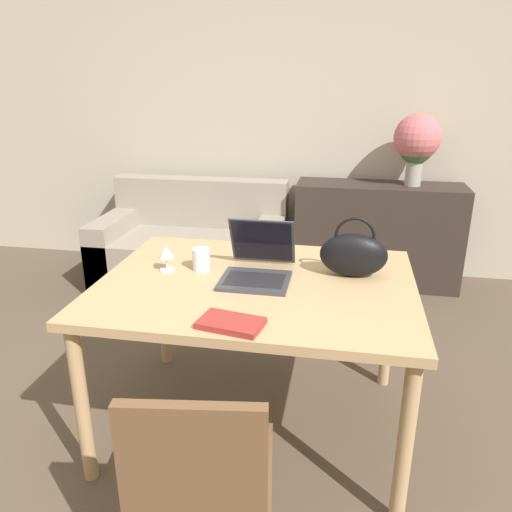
% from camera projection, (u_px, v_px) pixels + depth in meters
% --- Properties ---
extents(wall_back, '(10.00, 0.06, 2.70)m').
position_uv_depth(wall_back, '(304.00, 111.00, 4.10)').
color(wall_back, '#BCB29E').
rests_on(wall_back, ground_plane).
extents(dining_table, '(1.40, 1.06, 0.77)m').
position_uv_depth(dining_table, '(256.00, 297.00, 2.25)').
color(dining_table, tan).
rests_on(dining_table, ground_plane).
extents(chair, '(0.50, 0.50, 0.83)m').
position_uv_depth(chair, '(201.00, 475.00, 1.55)').
color(chair, brown).
rests_on(chair, ground_plane).
extents(couch, '(1.47, 0.84, 0.82)m').
position_uv_depth(couch, '(193.00, 249.00, 4.09)').
color(couch, gray).
rests_on(couch, ground_plane).
extents(sideboard, '(1.31, 0.40, 0.83)m').
position_uv_depth(sideboard, '(377.00, 235.00, 4.04)').
color(sideboard, '#332823').
rests_on(sideboard, ground_plane).
extents(laptop, '(0.30, 0.38, 0.25)m').
position_uv_depth(laptop, '(259.00, 262.00, 2.27)').
color(laptop, '#38383D').
rests_on(laptop, dining_table).
extents(drinking_glass, '(0.08, 0.08, 0.10)m').
position_uv_depth(drinking_glass, '(201.00, 259.00, 2.34)').
color(drinking_glass, silver).
rests_on(drinking_glass, dining_table).
extents(wine_glass, '(0.07, 0.07, 0.12)m').
position_uv_depth(wine_glass, '(166.00, 254.00, 2.32)').
color(wine_glass, silver).
rests_on(wine_glass, dining_table).
extents(handbag, '(0.30, 0.13, 0.28)m').
position_uv_depth(handbag, '(354.00, 254.00, 2.25)').
color(handbag, black).
rests_on(handbag, dining_table).
extents(flower_vase, '(0.35, 0.35, 0.54)m').
position_uv_depth(flower_vase, '(417.00, 142.00, 3.75)').
color(flower_vase, '#9E998E').
rests_on(flower_vase, sideboard).
extents(book, '(0.26, 0.18, 0.02)m').
position_uv_depth(book, '(230.00, 323.00, 1.83)').
color(book, maroon).
rests_on(book, dining_table).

